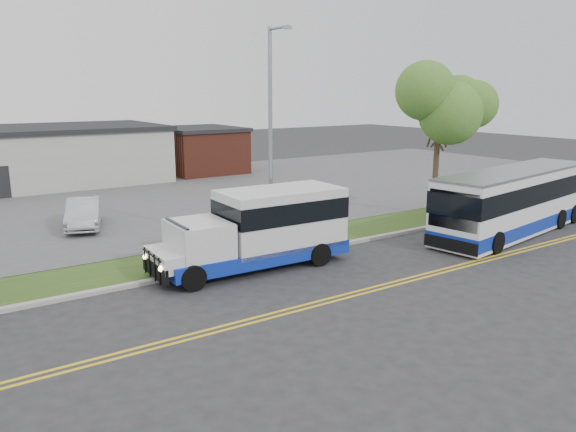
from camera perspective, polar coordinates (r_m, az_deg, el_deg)
ground at (r=21.94m, az=-4.45°, el=-5.97°), size 140.00×140.00×0.00m
lane_line_north at (r=18.89m, az=1.42°, el=-9.08°), size 70.00×0.12×0.01m
lane_line_south at (r=18.66m, az=1.96°, el=-9.36°), size 70.00×0.12×0.01m
curb at (r=22.84m, az=-5.82°, el=-5.04°), size 80.00×0.30×0.15m
verge at (r=24.38m, az=-7.83°, el=-4.01°), size 80.00×3.30×0.10m
parking_lot at (r=37.23m, az=-17.51°, el=1.34°), size 80.00×25.00×0.10m
brick_wing at (r=49.00m, az=-8.90°, el=6.65°), size 6.30×7.30×3.90m
tree_east at (r=32.12m, az=15.13°, el=10.84°), size 5.20×5.20×8.33m
streetlight_near at (r=24.74m, az=-1.71°, el=8.58°), size 0.35×1.53×9.50m
shuttle_bus at (r=22.56m, az=-2.50°, el=-1.04°), size 8.17×2.94×3.10m
transit_bus at (r=29.97m, az=21.99°, el=1.40°), size 11.77×4.36×3.19m
parked_car_a at (r=30.52m, az=-20.03°, el=0.29°), size 2.91×4.83×1.50m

